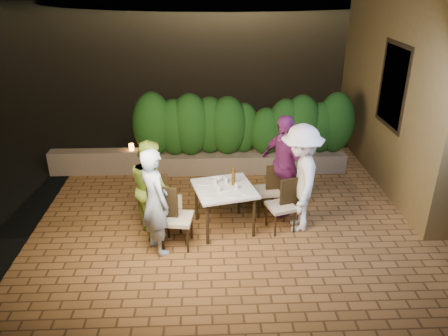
{
  "coord_description": "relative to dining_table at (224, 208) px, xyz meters",
  "views": [
    {
      "loc": [
        -0.61,
        -6.2,
        3.93
      ],
      "look_at": [
        -0.35,
        0.11,
        1.05
      ],
      "focal_mm": 35.0,
      "sensor_mm": 36.0,
      "label": 1
    }
  ],
  "objects": [
    {
      "name": "ground",
      "position": [
        0.35,
        -0.01,
        -0.4
      ],
      "size": [
        400.0,
        400.0,
        0.0
      ],
      "primitive_type": "plane",
      "color": "black",
      "rests_on": "ground"
    },
    {
      "name": "terrace_floor",
      "position": [
        0.35,
        0.49,
        -0.45
      ],
      "size": [
        7.0,
        6.0,
        0.15
      ],
      "primitive_type": "cube",
      "color": "brown",
      "rests_on": "ground"
    },
    {
      "name": "building_wall",
      "position": [
        3.95,
        1.99,
        2.12
      ],
      "size": [
        1.6,
        5.0,
        5.0
      ],
      "primitive_type": "cube",
      "color": "olive",
      "rests_on": "ground"
    },
    {
      "name": "window_pane",
      "position": [
        3.17,
        1.49,
        1.62
      ],
      "size": [
        0.08,
        1.0,
        1.4
      ],
      "primitive_type": "cube",
      "color": "black",
      "rests_on": "building_wall"
    },
    {
      "name": "window_frame",
      "position": [
        3.16,
        1.49,
        1.62
      ],
      "size": [
        0.06,
        1.15,
        1.55
      ],
      "primitive_type": "cube",
      "color": "black",
      "rests_on": "building_wall"
    },
    {
      "name": "planter",
      "position": [
        0.55,
        2.29,
        -0.17
      ],
      "size": [
        4.2,
        0.55,
        0.4
      ],
      "primitive_type": "cube",
      "color": "#76654B",
      "rests_on": "ground"
    },
    {
      "name": "hedge",
      "position": [
        0.55,
        2.29,
        0.57
      ],
      "size": [
        4.0,
        0.7,
        1.1
      ],
      "primitive_type": null,
      "color": "#173E11",
      "rests_on": "planter"
    },
    {
      "name": "parapet",
      "position": [
        -2.45,
        2.29,
        -0.12
      ],
      "size": [
        2.2,
        0.3,
        0.5
      ],
      "primitive_type": "cube",
      "color": "#76654B",
      "rests_on": "ground"
    },
    {
      "name": "hill",
      "position": [
        2.35,
        59.99,
        -4.38
      ],
      "size": [
        52.0,
        40.0,
        22.0
      ],
      "primitive_type": "ellipsoid",
      "color": "black",
      "rests_on": "ground"
    },
    {
      "name": "dining_table",
      "position": [
        0.0,
        0.0,
        0.0
      ],
      "size": [
        1.11,
        1.11,
        0.75
      ],
      "primitive_type": null,
      "rotation": [
        0.0,
        0.0,
        0.24
      ],
      "color": "white",
      "rests_on": "ground"
    },
    {
      "name": "plate_nw",
      "position": [
        -0.24,
        -0.26,
        0.38
      ],
      "size": [
        0.2,
        0.2,
        0.01
      ],
      "primitive_type": "cylinder",
      "color": "white",
      "rests_on": "dining_table"
    },
    {
      "name": "plate_sw",
      "position": [
        -0.33,
        0.17,
        0.38
      ],
      "size": [
        0.2,
        0.2,
        0.01
      ],
      "primitive_type": "cylinder",
      "color": "white",
      "rests_on": "dining_table"
    },
    {
      "name": "plate_ne",
      "position": [
        0.34,
        -0.16,
        0.38
      ],
      "size": [
        0.25,
        0.25,
        0.01
      ],
      "primitive_type": "cylinder",
      "color": "white",
      "rests_on": "dining_table"
    },
    {
      "name": "plate_se",
      "position": [
        0.21,
        0.3,
        0.38
      ],
      "size": [
        0.22,
        0.22,
        0.01
      ],
      "primitive_type": "cylinder",
      "color": "white",
      "rests_on": "dining_table"
    },
    {
      "name": "plate_centre",
      "position": [
        0.0,
        -0.03,
        0.38
      ],
      "size": [
        0.23,
        0.23,
        0.01
      ],
      "primitive_type": "cylinder",
      "color": "white",
      "rests_on": "dining_table"
    },
    {
      "name": "plate_front",
      "position": [
        0.13,
        -0.26,
        0.38
      ],
      "size": [
        0.22,
        0.22,
        0.01
      ],
      "primitive_type": "cylinder",
      "color": "white",
      "rests_on": "dining_table"
    },
    {
      "name": "glass_nw",
      "position": [
        -0.09,
        -0.14,
        0.43
      ],
      "size": [
        0.07,
        0.07,
        0.12
      ],
      "primitive_type": "cylinder",
      "color": "silver",
      "rests_on": "dining_table"
    },
    {
      "name": "glass_sw",
      "position": [
        -0.14,
        0.13,
        0.43
      ],
      "size": [
        0.06,
        0.06,
        0.1
      ],
      "primitive_type": "cylinder",
      "color": "silver",
      "rests_on": "dining_table"
    },
    {
      "name": "glass_ne",
      "position": [
        0.19,
        -0.05,
        0.43
      ],
      "size": [
        0.06,
        0.06,
        0.11
      ],
      "primitive_type": "cylinder",
      "color": "silver",
      "rests_on": "dining_table"
    },
    {
      "name": "glass_se",
      "position": [
        0.04,
        0.16,
        0.43
      ],
      "size": [
        0.07,
        0.07,
        0.11
      ],
      "primitive_type": "cylinder",
      "color": "silver",
      "rests_on": "dining_table"
    },
    {
      "name": "beer_bottle",
      "position": [
        0.15,
        0.1,
        0.54
      ],
      "size": [
        0.06,
        0.06,
        0.33
      ],
      "primitive_type": null,
      "color": "#492E0C",
      "rests_on": "dining_table"
    },
    {
      "name": "bowl",
      "position": [
        -0.11,
        0.27,
        0.4
      ],
      "size": [
        0.22,
        0.22,
        0.04
      ],
      "primitive_type": "imported",
      "rotation": [
        0.0,
        0.0,
        0.4
      ],
      "color": "white",
      "rests_on": "dining_table"
    },
    {
      "name": "chair_left_front",
      "position": [
        -0.74,
        -0.46,
        0.12
      ],
      "size": [
        0.52,
        0.52,
        0.99
      ],
      "primitive_type": null,
      "rotation": [
        0.0,
        0.0,
        -0.14
      ],
      "color": "black",
      "rests_on": "ground"
    },
    {
      "name": "chair_left_back",
      "position": [
        -0.92,
        0.03,
        0.12
      ],
      "size": [
        0.49,
        0.49,
        0.99
      ],
      "primitive_type": null,
      "rotation": [
        0.0,
        0.0,
        0.07
      ],
      "color": "black",
      "rests_on": "ground"
    },
    {
      "name": "chair_right_front",
      "position": [
        0.92,
        -0.08,
        0.07
      ],
      "size": [
        0.52,
        0.52,
        0.9
      ],
      "primitive_type": null,
      "rotation": [
        0.0,
        0.0,
        3.45
      ],
      "color": "black",
      "rests_on": "ground"
    },
    {
      "name": "chair_right_back",
      "position": [
        0.76,
        0.48,
        0.07
      ],
      "size": [
        0.46,
        0.46,
        0.9
      ],
      "primitive_type": null,
      "rotation": [
        0.0,
        0.0,
        3.25
      ],
      "color": "black",
      "rests_on": "ground"
    },
    {
      "name": "diner_blue",
      "position": [
        -1.04,
        -0.58,
        0.46
      ],
      "size": [
        0.67,
        0.73,
        1.67
      ],
      "primitive_type": "imported",
      "rotation": [
        0.0,
        0.0,
        2.17
      ],
      "color": "#A9C2DA",
      "rests_on": "ground"
    },
    {
      "name": "diner_green",
      "position": [
        -1.15,
        -0.01,
        0.41
      ],
      "size": [
        0.88,
        0.95,
        1.58
      ],
      "primitive_type": "imported",
      "rotation": [
        0.0,
        0.0,
        2.04
      ],
      "color": "#91B639",
      "rests_on": "ground"
    },
    {
      "name": "diner_white",
      "position": [
        1.21,
        -0.02,
        0.52
      ],
      "size": [
        0.79,
        1.22,
        1.79
      ],
      "primitive_type": "imported",
      "rotation": [
        0.0,
        0.0,
        -1.68
      ],
      "color": "white",
      "rests_on": "ground"
    },
    {
      "name": "diner_purple",
      "position": [
        1.03,
        0.51,
        0.52
      ],
      "size": [
        0.92,
        1.12,
        1.79
      ],
      "primitive_type": "imported",
      "rotation": [
        0.0,
        0.0,
        -1.02
      ],
      "color": "#7A286D",
      "rests_on": "ground"
    },
    {
      "name": "parapet_lamp",
      "position": [
        -1.84,
        2.29,
        0.2
      ],
      "size": [
        0.1,
        0.1,
        0.14
      ],
      "primitive_type": "cylinder",
      "color": "orange",
      "rests_on": "parapet"
    }
  ]
}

